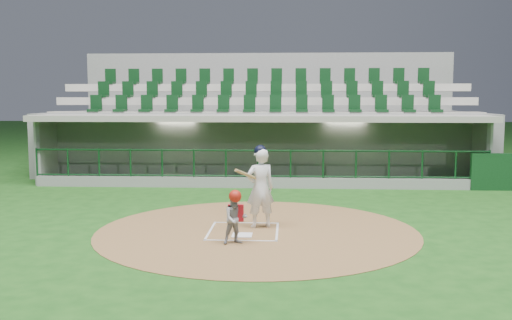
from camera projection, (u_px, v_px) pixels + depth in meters
The scene contains 8 objects.
ground at pixel (245, 229), 13.02m from camera, with size 120.00×120.00×0.00m, color #184714.
dirt_circle at pixel (257, 231), 12.81m from camera, with size 7.20×7.20×0.01m, color brown.
home_plate at pixel (242, 235), 12.33m from camera, with size 0.43×0.43×0.02m, color white.
batter_box_chalk at pixel (244, 231), 12.72m from camera, with size 1.55×1.80×0.01m.
dugout_structure at pixel (264, 154), 20.67m from camera, with size 16.40×3.70×3.00m.
seating_deck at pixel (264, 135), 23.69m from camera, with size 17.00×6.72×5.15m.
batter at pixel (260, 187), 13.03m from camera, with size 0.93×0.96×1.90m.
catcher at pixel (235, 217), 11.59m from camera, with size 0.61×0.55×1.11m.
Camera 1 is at (0.97, -12.74, 2.97)m, focal length 40.00 mm.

